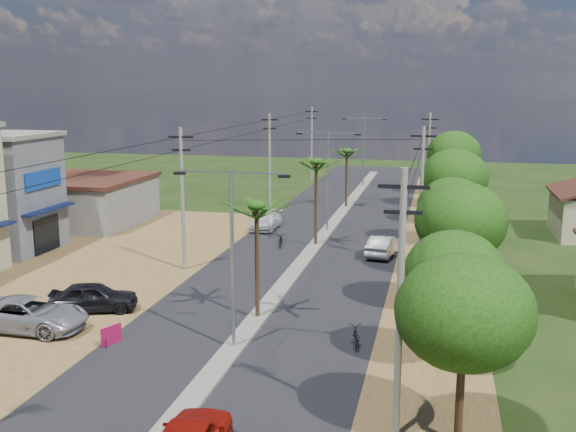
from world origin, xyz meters
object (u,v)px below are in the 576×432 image
(moto_rider_east, at_px, (355,337))
(car_silver_mid, at_px, (383,246))
(car_parked_dark, at_px, (94,297))
(car_white_far, at_px, (267,221))
(roadside_sign, at_px, (111,336))
(car_parked_silver, at_px, (29,315))

(moto_rider_east, bearing_deg, car_silver_mid, -98.41)
(moto_rider_east, bearing_deg, car_parked_dark, -16.57)
(car_white_far, bearing_deg, car_parked_dark, -97.20)
(car_parked_dark, xyz_separation_m, roadside_sign, (3.07, -4.06, -0.30))
(car_parked_dark, distance_m, moto_rider_east, 13.89)
(car_white_far, height_order, roadside_sign, car_white_far)
(car_white_far, relative_size, car_parked_silver, 0.79)
(car_white_far, bearing_deg, moto_rider_east, -64.44)
(car_silver_mid, relative_size, car_parked_silver, 0.76)
(car_parked_silver, height_order, moto_rider_east, car_parked_silver)
(car_white_far, height_order, car_parked_silver, car_parked_silver)
(car_white_far, bearing_deg, car_silver_mid, -32.06)
(car_silver_mid, bearing_deg, car_parked_silver, 58.74)
(car_white_far, distance_m, moto_rider_east, 25.65)
(moto_rider_east, height_order, roadside_sign, roadside_sign)
(car_parked_dark, bearing_deg, car_silver_mid, -61.28)
(car_silver_mid, bearing_deg, moto_rider_east, 99.34)
(car_parked_silver, bearing_deg, moto_rider_east, -84.45)
(car_parked_silver, xyz_separation_m, roadside_sign, (4.68, -0.85, -0.33))
(car_white_far, distance_m, roadside_sign, 25.80)
(car_silver_mid, bearing_deg, car_parked_dark, 56.40)
(car_silver_mid, xyz_separation_m, roadside_sign, (-10.50, -19.00, -0.25))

